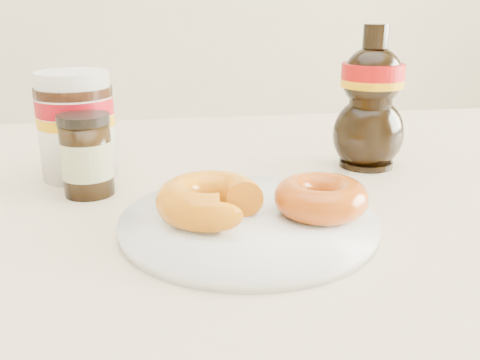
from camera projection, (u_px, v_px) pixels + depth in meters
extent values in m
cube|color=beige|center=(213.00, 212.00, 0.63)|extent=(1.40, 0.90, 0.04)
cylinder|color=#C6B28C|center=(471.00, 290.00, 1.20)|extent=(0.06, 0.06, 0.71)
cylinder|color=white|center=(248.00, 222.00, 0.54)|extent=(0.26, 0.26, 0.01)
torus|color=white|center=(248.00, 222.00, 0.54)|extent=(0.26, 0.26, 0.01)
torus|color=#C7640B|center=(210.00, 200.00, 0.53)|extent=(0.11, 0.11, 0.04)
torus|color=#A9440A|center=(321.00, 197.00, 0.54)|extent=(0.11, 0.11, 0.03)
cylinder|color=white|center=(77.00, 134.00, 0.68)|extent=(0.10, 0.10, 0.11)
cylinder|color=maroon|center=(75.00, 106.00, 0.67)|extent=(0.10, 0.10, 0.02)
cylinder|color=#D89905|center=(76.00, 120.00, 0.68)|extent=(0.10, 0.10, 0.01)
cylinder|color=black|center=(73.00, 91.00, 0.67)|extent=(0.10, 0.10, 0.01)
cylinder|color=white|center=(72.00, 81.00, 0.66)|extent=(0.09, 0.09, 0.02)
cylinder|color=black|center=(87.00, 159.00, 0.62)|extent=(0.06, 0.06, 0.09)
cylinder|color=beige|center=(87.00, 159.00, 0.62)|extent=(0.06, 0.06, 0.04)
cylinder|color=black|center=(83.00, 119.00, 0.61)|extent=(0.06, 0.06, 0.01)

